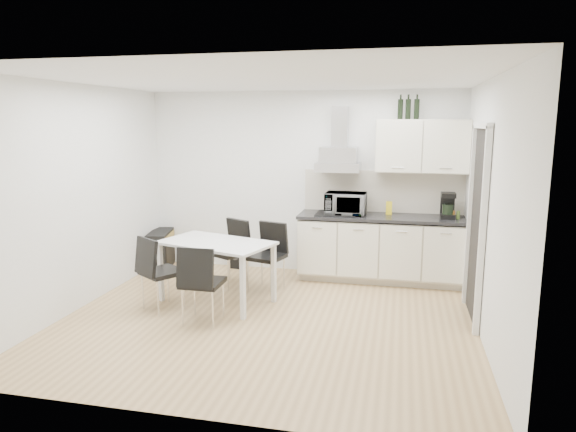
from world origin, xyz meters
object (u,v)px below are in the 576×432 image
chair_near_right (203,284)px  guitar_amp (161,250)px  chair_far_right (266,258)px  chair_far_left (229,253)px  dining_table (216,249)px  kitchenette (384,222)px  floor_speaker (237,257)px  chair_near_left (163,273)px

chair_near_right → guitar_amp: chair_near_right is taller
chair_far_right → chair_far_left: bearing=6.0°
dining_table → guitar_amp: (-1.35, 1.22, -0.38)m
kitchenette → guitar_amp: size_ratio=3.53×
dining_table → chair_far_left: bearing=113.7°
dining_table → chair_near_right: 0.70m
chair_near_right → floor_speaker: bearing=97.9°
chair_near_right → chair_far_left: bearing=96.2°
chair_near_left → guitar_amp: 1.81m
chair_far_left → chair_near_left: bearing=94.0°
kitchenette → chair_near_right: bearing=-133.4°
dining_table → floor_speaker: (-0.23, 1.47, -0.50)m
floor_speaker → guitar_amp: bearing=-161.6°
chair_far_right → chair_near_right: same height
kitchenette → floor_speaker: size_ratio=8.02×
chair_near_left → floor_speaker: size_ratio=2.80×
dining_table → chair_near_right: (0.08, -0.66, -0.22)m
guitar_amp → floor_speaker: bearing=-0.2°
kitchenette → guitar_amp: kitchenette is taller
chair_far_left → chair_near_right: same height
chair_far_left → chair_far_right: size_ratio=1.00×
chair_far_left → chair_near_left: (-0.45, -1.02, 0.00)m
chair_near_left → kitchenette: bearing=67.6°
dining_table → chair_near_left: chair_near_left is taller
guitar_amp → floor_speaker: size_ratio=2.27×
chair_far_left → chair_far_right: 0.55m
dining_table → chair_near_left: 0.69m
kitchenette → chair_near_left: kitchenette is taller
chair_near_right → dining_table: bearing=96.6°
kitchenette → chair_near_left: 3.01m
floor_speaker → chair_near_right: bearing=-75.8°
chair_far_right → chair_near_left: 1.36m
chair_far_right → guitar_amp: chair_far_right is taller
chair_far_right → chair_near_left: bearing=59.0°
chair_far_right → chair_near_left: same height
kitchenette → chair_far_left: bearing=-161.6°
kitchenette → chair_near_left: bearing=-145.5°
dining_table → floor_speaker: 1.57m
kitchenette → chair_far_right: bearing=-152.3°
guitar_amp → floor_speaker: (1.11, 0.25, -0.12)m
chair_near_left → chair_far_right: bearing=75.8°
chair_near_left → chair_far_left: bearing=99.2°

